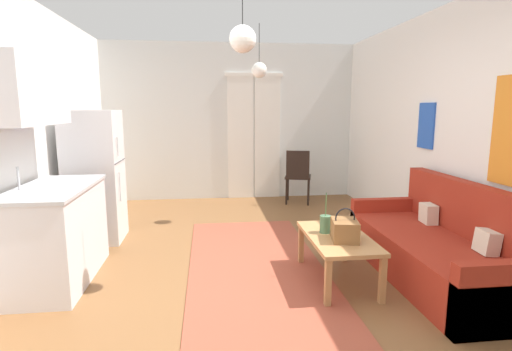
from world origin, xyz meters
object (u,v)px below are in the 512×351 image
couch (442,250)px  pendant_lamp_near (243,39)px  coffee_table (338,241)px  pendant_lamp_far (259,70)px  handbag (345,230)px  refrigerator (95,177)px  accent_chair (298,174)px  bamboo_vase (325,224)px

couch → pendant_lamp_near: (-1.86, 0.05, 1.88)m
coffee_table → pendant_lamp_far: size_ratio=1.44×
handbag → refrigerator: 3.02m
couch → pendant_lamp_near: pendant_lamp_near is taller
couch → coffee_table: size_ratio=2.02×
couch → handbag: couch is taller
couch → pendant_lamp_near: bearing=178.5°
pendant_lamp_far → coffee_table: bearing=-77.2°
accent_chair → pendant_lamp_near: bearing=84.4°
pendant_lamp_near → pendant_lamp_far: same height
handbag → accent_chair: (0.30, 3.15, -0.02)m
coffee_table → refrigerator: 2.96m
pendant_lamp_far → couch: bearing=-55.4°
coffee_table → handbag: 0.20m
coffee_table → pendant_lamp_near: 1.97m
handbag → pendant_lamp_far: 2.72m
couch → accent_chair: bearing=102.4°
refrigerator → accent_chair: (2.84, 1.53, -0.28)m
couch → bamboo_vase: (-1.08, 0.16, 0.25)m
accent_chair → coffee_table: bearing=99.8°
bamboo_vase → handbag: (0.11, -0.22, 0.01)m
bamboo_vase → pendant_lamp_near: pendant_lamp_near is taller
bamboo_vase → pendant_lamp_far: (-0.38, 1.95, 1.57)m
coffee_table → pendant_lamp_near: size_ratio=1.55×
coffee_table → handbag: handbag is taller
couch → pendant_lamp_far: size_ratio=2.90×
handbag → pendant_lamp_near: pendant_lamp_near is taller
couch → pendant_lamp_far: pendant_lamp_far is taller
accent_chair → pendant_lamp_far: (-0.78, -0.97, 1.59)m
bamboo_vase → pendant_lamp_far: 2.53m
pendant_lamp_far → pendant_lamp_near: bearing=-101.1°
bamboo_vase → pendant_lamp_near: size_ratio=0.59×
coffee_table → refrigerator: (-2.52, 1.50, 0.40)m
handbag → pendant_lamp_near: size_ratio=0.49×
accent_chair → refrigerator: bearing=44.1°
coffee_table → handbag: bearing=-82.3°
bamboo_vase → refrigerator: 2.81m
coffee_table → bamboo_vase: (-0.09, 0.10, 0.14)m
coffee_table → handbag: size_ratio=3.18×
couch → refrigerator: 3.88m
bamboo_vase → handbag: 0.25m
coffee_table → pendant_lamp_far: 2.71m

